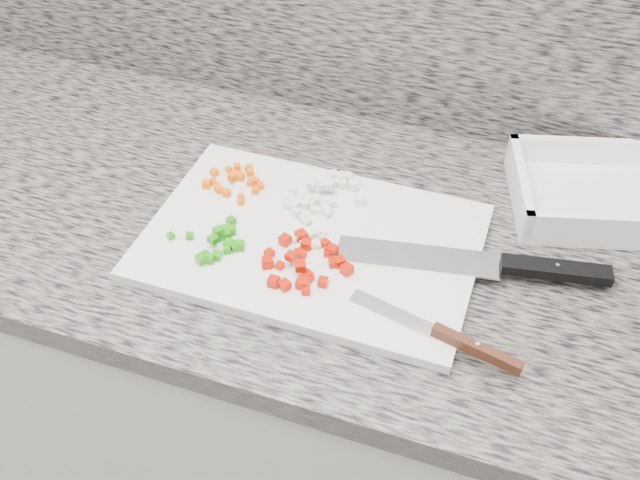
{
  "coord_description": "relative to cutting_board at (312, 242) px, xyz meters",
  "views": [
    {
      "loc": [
        0.35,
        0.68,
        1.64
      ],
      "look_at": [
        0.11,
        1.36,
        0.94
      ],
      "focal_mm": 40.0,
      "sensor_mm": 36.0,
      "label": 1
    }
  ],
  "objects": [
    {
      "name": "paring_knife",
      "position": [
        0.23,
        -0.12,
        0.01
      ],
      "size": [
        0.24,
        0.07,
        0.02
      ],
      "rotation": [
        0.0,
        0.0,
        -0.23
      ],
      "color": "silver",
      "rests_on": "cutting_board"
    },
    {
      "name": "chef_knife",
      "position": [
        0.28,
        0.03,
        0.01
      ],
      "size": [
        0.38,
        0.1,
        0.02
      ],
      "rotation": [
        0.0,
        0.0,
        0.17
      ],
      "color": "silver",
      "rests_on": "cutting_board"
    },
    {
      "name": "countertop",
      "position": [
        -0.09,
        0.06,
        -0.03
      ],
      "size": [
        3.96,
        0.64,
        0.04
      ],
      "primitive_type": "cube",
      "color": "#69645C",
      "rests_on": "cabinet"
    },
    {
      "name": "green_pepper_pile",
      "position": [
        -0.12,
        -0.06,
        0.02
      ],
      "size": [
        0.12,
        0.1,
        0.02
      ],
      "color": "#1E890C",
      "rests_on": "cutting_board"
    },
    {
      "name": "carrot_pile",
      "position": [
        -0.16,
        0.08,
        0.01
      ],
      "size": [
        0.1,
        0.09,
        0.02
      ],
      "color": "#FF5E05",
      "rests_on": "cutting_board"
    },
    {
      "name": "onion_pile",
      "position": [
        -0.02,
        0.09,
        0.02
      ],
      "size": [
        0.12,
        0.13,
        0.02
      ],
      "color": "silver",
      "rests_on": "cutting_board"
    },
    {
      "name": "cutting_board",
      "position": [
        0.0,
        0.0,
        0.0
      ],
      "size": [
        0.48,
        0.32,
        0.02
      ],
      "primitive_type": "cube",
      "rotation": [
        0.0,
        0.0,
        -0.0
      ],
      "color": "white",
      "rests_on": "countertop"
    },
    {
      "name": "red_pepper_pile",
      "position": [
        0.01,
        -0.06,
        0.02
      ],
      "size": [
        0.13,
        0.12,
        0.02
      ],
      "color": "#C11402",
      "rests_on": "cutting_board"
    },
    {
      "name": "cabinet",
      "position": [
        -0.09,
        0.06,
        -0.48
      ],
      "size": [
        3.92,
        0.62,
        0.86
      ],
      "primitive_type": "cube",
      "color": "silver",
      "rests_on": "ground"
    },
    {
      "name": "tray",
      "position": [
        0.4,
        0.24,
        0.01
      ],
      "size": [
        0.32,
        0.27,
        0.06
      ],
      "rotation": [
        0.0,
        0.0,
        0.26
      ],
      "color": "white",
      "rests_on": "countertop"
    },
    {
      "name": "garlic_pile",
      "position": [
        -0.0,
        -0.0,
        0.01
      ],
      "size": [
        0.05,
        0.07,
        0.01
      ],
      "color": "beige",
      "rests_on": "cutting_board"
    }
  ]
}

